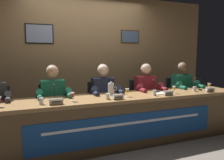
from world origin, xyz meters
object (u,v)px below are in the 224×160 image
(microphone_center, at_px, (114,91))
(juice_glass_far_right, at_px, (209,85))
(water_cup_far_right, at_px, (195,89))
(microphone_left, at_px, (55,95))
(water_cup_left, at_px, (41,101))
(nameplate_right, at_px, (169,93))
(panelist_far_right, at_px, (184,89))
(water_pitcher_central, at_px, (111,89))
(juice_glass_left, at_px, (72,95))
(microphone_right, at_px, (157,88))
(chair_left, at_px, (53,113))
(microphone_far_right, at_px, (199,86))
(chair_right, at_px, (142,104))
(document_stack_right, at_px, (161,93))
(juice_glass_center, at_px, (127,91))
(juice_glass_right, at_px, (174,88))
(nameplate_center, at_px, (118,97))
(panelist_center, at_px, (104,95))
(water_cup_right, at_px, (155,93))
(chair_far_right, at_px, (177,101))
(conference_table, at_px, (115,113))
(panelist_right, at_px, (147,91))
(nameplate_far_right, at_px, (210,90))
(water_cup_center, at_px, (108,97))
(panelist_left, at_px, (54,98))
(nameplate_left, at_px, (56,102))
(chair_center, at_px, (101,108))

(microphone_center, height_order, juice_glass_far_right, microphone_center)
(microphone_center, height_order, water_cup_far_right, microphone_center)
(microphone_left, bearing_deg, water_cup_left, -135.15)
(nameplate_right, bearing_deg, microphone_left, 170.01)
(juice_glass_far_right, bearing_deg, panelist_far_right, 109.10)
(water_pitcher_central, bearing_deg, juice_glass_left, -161.11)
(water_cup_left, height_order, microphone_right, microphone_right)
(chair_left, distance_m, microphone_far_right, 2.59)
(chair_right, bearing_deg, document_stack_right, -90.22)
(juice_glass_center, xyz_separation_m, juice_glass_right, (0.83, -0.04, 0.00))
(nameplate_center, distance_m, microphone_right, 0.87)
(panelist_center, relative_size, document_stack_right, 5.77)
(juice_glass_center, relative_size, water_cup_right, 1.46)
(chair_far_right, relative_size, water_pitcher_central, 4.27)
(water_cup_far_right, bearing_deg, juice_glass_right, -176.25)
(water_cup_right, distance_m, panelist_far_right, 1.17)
(microphone_left, relative_size, chair_right, 0.24)
(juice_glass_left, xyz_separation_m, nameplate_center, (0.63, -0.12, -0.05))
(juice_glass_left, bearing_deg, water_cup_far_right, 0.05)
(conference_table, xyz_separation_m, nameplate_center, (-0.01, -0.14, 0.27))
(panelist_right, distance_m, juice_glass_far_right, 1.10)
(juice_glass_center, relative_size, nameplate_far_right, 0.76)
(water_cup_left, xyz_separation_m, microphone_center, (1.08, 0.19, 0.04))
(nameplate_center, bearing_deg, water_cup_right, 5.34)
(microphone_left, distance_m, nameplate_far_right, 2.55)
(nameplate_right, relative_size, juice_glass_right, 1.26)
(juice_glass_left, bearing_deg, document_stack_right, 2.32)
(microphone_left, relative_size, water_cup_center, 2.54)
(chair_left, height_order, document_stack_right, chair_left)
(nameplate_center, height_order, juice_glass_right, juice_glass_right)
(conference_table, bearing_deg, panelist_far_right, 15.88)
(conference_table, bearing_deg, chair_far_right, 22.03)
(panelist_left, bearing_deg, juice_glass_right, -15.49)
(chair_right, xyz_separation_m, document_stack_right, (-0.00, -0.63, 0.32))
(microphone_center, xyz_separation_m, chair_right, (0.79, 0.53, -0.39))
(panelist_right, bearing_deg, panelist_left, 180.00)
(microphone_left, xyz_separation_m, panelist_center, (0.84, 0.33, -0.11))
(nameplate_left, distance_m, chair_far_right, 2.67)
(panelist_far_right, bearing_deg, water_pitcher_central, -170.92)
(water_cup_left, relative_size, chair_right, 0.09)
(nameplate_center, xyz_separation_m, document_stack_right, (0.83, 0.18, -0.03))
(water_cup_center, height_order, chair_right, chair_right)
(panelist_far_right, height_order, water_cup_far_right, panelist_far_right)
(panelist_left, relative_size, juice_glass_right, 9.87)
(microphone_right, height_order, microphone_far_right, same)
(nameplate_center, relative_size, chair_far_right, 0.17)
(chair_center, xyz_separation_m, nameplate_center, (-0.01, -0.81, 0.35))
(microphone_left, bearing_deg, panelist_center, 21.18)
(nameplate_center, height_order, juice_glass_center, juice_glass_center)
(nameplate_center, xyz_separation_m, nameplate_far_right, (1.69, -0.01, -0.00))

